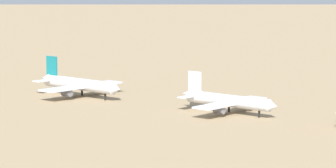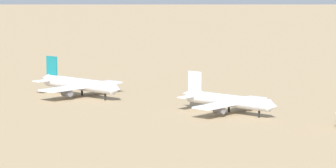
% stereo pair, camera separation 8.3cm
% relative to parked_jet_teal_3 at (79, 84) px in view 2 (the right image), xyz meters
% --- Properties ---
extents(ground, '(4000.00, 4000.00, 0.00)m').
position_rel_parked_jet_teal_3_xyz_m(ground, '(51.72, 0.01, -3.89)').
color(ground, '#9E8460').
extents(parked_jet_teal_3, '(35.91, 30.57, 11.88)m').
position_rel_parked_jet_teal_3_xyz_m(parked_jet_teal_3, '(0.00, 0.00, 0.00)').
color(parked_jet_teal_3, silver).
rests_on(parked_jet_teal_3, ground).
extents(parked_jet_white_4, '(32.58, 27.68, 10.77)m').
position_rel_parked_jet_teal_3_xyz_m(parked_jet_white_4, '(54.29, -2.94, -0.36)').
color(parked_jet_white_4, silver).
rests_on(parked_jet_white_4, ground).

